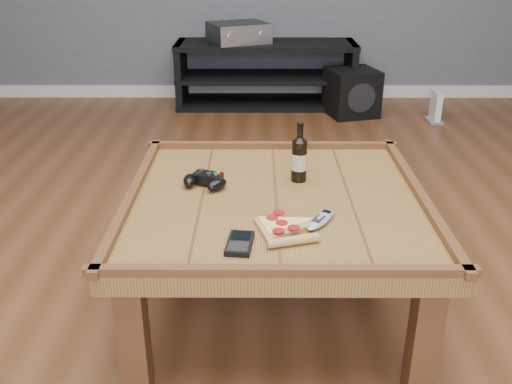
{
  "coord_description": "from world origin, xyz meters",
  "views": [
    {
      "loc": [
        -0.06,
        -1.75,
        1.26
      ],
      "look_at": [
        -0.07,
        -0.11,
        0.52
      ],
      "focal_mm": 40.0,
      "sensor_mm": 36.0,
      "label": 1
    }
  ],
  "objects_px": {
    "coffee_table": "(276,213)",
    "media_console": "(266,75)",
    "smartphone": "(240,243)",
    "beer_bottle": "(299,158)",
    "game_console": "(436,108)",
    "game_controller": "(205,180)",
    "av_receiver": "(239,33)",
    "remote_control": "(320,220)",
    "subwoofer": "(352,92)",
    "pizza_slice": "(283,228)"
  },
  "relations": [
    {
      "from": "coffee_table",
      "to": "media_console",
      "type": "distance_m",
      "value": 2.75
    },
    {
      "from": "media_console",
      "to": "smartphone",
      "type": "bearing_deg",
      "value": -92.09
    },
    {
      "from": "coffee_table",
      "to": "beer_bottle",
      "type": "bearing_deg",
      "value": 59.37
    },
    {
      "from": "smartphone",
      "to": "game_console",
      "type": "relative_size",
      "value": 0.62
    },
    {
      "from": "game_controller",
      "to": "av_receiver",
      "type": "distance_m",
      "value": 2.66
    },
    {
      "from": "game_controller",
      "to": "game_console",
      "type": "xyz_separation_m",
      "value": [
        1.49,
        2.22,
        -0.37
      ]
    },
    {
      "from": "game_controller",
      "to": "remote_control",
      "type": "height_order",
      "value": "game_controller"
    },
    {
      "from": "smartphone",
      "to": "game_console",
      "type": "height_order",
      "value": "smartphone"
    },
    {
      "from": "coffee_table",
      "to": "subwoofer",
      "type": "distance_m",
      "value": 2.58
    },
    {
      "from": "media_console",
      "to": "av_receiver",
      "type": "distance_m",
      "value": 0.39
    },
    {
      "from": "media_console",
      "to": "smartphone",
      "type": "relative_size",
      "value": 10.17
    },
    {
      "from": "pizza_slice",
      "to": "media_console",
      "type": "bearing_deg",
      "value": 74.21
    },
    {
      "from": "coffee_table",
      "to": "remote_control",
      "type": "relative_size",
      "value": 6.47
    },
    {
      "from": "game_console",
      "to": "beer_bottle",
      "type": "bearing_deg",
      "value": -118.14
    },
    {
      "from": "game_controller",
      "to": "pizza_slice",
      "type": "relative_size",
      "value": 0.53
    },
    {
      "from": "subwoofer",
      "to": "game_console",
      "type": "bearing_deg",
      "value": -32.02
    },
    {
      "from": "remote_control",
      "to": "game_console",
      "type": "height_order",
      "value": "remote_control"
    },
    {
      "from": "game_controller",
      "to": "av_receiver",
      "type": "relative_size",
      "value": 0.32
    },
    {
      "from": "pizza_slice",
      "to": "game_controller",
      "type": "bearing_deg",
      "value": 112.23
    },
    {
      "from": "media_console",
      "to": "beer_bottle",
      "type": "distance_m",
      "value": 2.62
    },
    {
      "from": "pizza_slice",
      "to": "remote_control",
      "type": "bearing_deg",
      "value": 8.13
    },
    {
      "from": "game_controller",
      "to": "game_console",
      "type": "bearing_deg",
      "value": 76.41
    },
    {
      "from": "av_receiver",
      "to": "game_console",
      "type": "bearing_deg",
      "value": -40.49
    },
    {
      "from": "media_console",
      "to": "remote_control",
      "type": "height_order",
      "value": "media_console"
    },
    {
      "from": "remote_control",
      "to": "game_console",
      "type": "distance_m",
      "value": 2.76
    },
    {
      "from": "game_controller",
      "to": "pizza_slice",
      "type": "distance_m",
      "value": 0.42
    },
    {
      "from": "subwoofer",
      "to": "media_console",
      "type": "bearing_deg",
      "value": 142.32
    },
    {
      "from": "coffee_table",
      "to": "game_console",
      "type": "relative_size",
      "value": 4.61
    },
    {
      "from": "coffee_table",
      "to": "remote_control",
      "type": "xyz_separation_m",
      "value": [
        0.13,
        -0.19,
        0.07
      ]
    },
    {
      "from": "coffee_table",
      "to": "remote_control",
      "type": "height_order",
      "value": "coffee_table"
    },
    {
      "from": "remote_control",
      "to": "av_receiver",
      "type": "distance_m",
      "value": 2.96
    },
    {
      "from": "game_console",
      "to": "pizza_slice",
      "type": "bearing_deg",
      "value": -115.72
    },
    {
      "from": "game_controller",
      "to": "subwoofer",
      "type": "xyz_separation_m",
      "value": [
        0.9,
        2.4,
        -0.3
      ]
    },
    {
      "from": "coffee_table",
      "to": "subwoofer",
      "type": "xyz_separation_m",
      "value": [
        0.65,
        2.49,
        -0.22
      ]
    },
    {
      "from": "coffee_table",
      "to": "game_controller",
      "type": "bearing_deg",
      "value": 160.24
    },
    {
      "from": "coffee_table",
      "to": "smartphone",
      "type": "distance_m",
      "value": 0.36
    },
    {
      "from": "beer_bottle",
      "to": "subwoofer",
      "type": "relative_size",
      "value": 0.51
    },
    {
      "from": "coffee_table",
      "to": "av_receiver",
      "type": "bearing_deg",
      "value": 94.38
    },
    {
      "from": "coffee_table",
      "to": "media_console",
      "type": "height_order",
      "value": "media_console"
    },
    {
      "from": "media_console",
      "to": "coffee_table",
      "type": "bearing_deg",
      "value": -90.0
    },
    {
      "from": "coffee_table",
      "to": "av_receiver",
      "type": "distance_m",
      "value": 2.76
    },
    {
      "from": "subwoofer",
      "to": "smartphone",
      "type": "bearing_deg",
      "value": -120.64
    },
    {
      "from": "beer_bottle",
      "to": "pizza_slice",
      "type": "height_order",
      "value": "beer_bottle"
    },
    {
      "from": "subwoofer",
      "to": "beer_bottle",
      "type": "bearing_deg",
      "value": -119.04
    },
    {
      "from": "game_console",
      "to": "coffee_table",
      "type": "bearing_deg",
      "value": -118.3
    },
    {
      "from": "beer_bottle",
      "to": "game_console",
      "type": "distance_m",
      "value": 2.49
    },
    {
      "from": "pizza_slice",
      "to": "av_receiver",
      "type": "bearing_deg",
      "value": 78.24
    },
    {
      "from": "coffee_table",
      "to": "av_receiver",
      "type": "xyz_separation_m",
      "value": [
        -0.21,
        2.75,
        0.18
      ]
    },
    {
      "from": "smartphone",
      "to": "remote_control",
      "type": "height_order",
      "value": "remote_control"
    },
    {
      "from": "coffee_table",
      "to": "av_receiver",
      "type": "height_order",
      "value": "av_receiver"
    }
  ]
}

